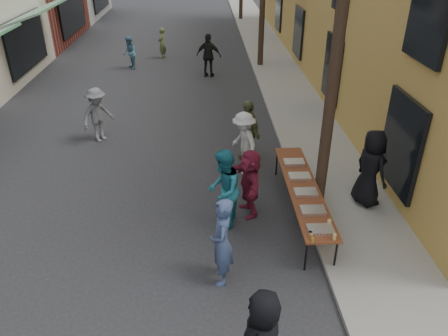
{
  "coord_description": "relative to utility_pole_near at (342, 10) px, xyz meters",
  "views": [
    {
      "loc": [
        1.64,
        -5.69,
        5.9
      ],
      "look_at": [
        2.01,
        2.61,
        1.3
      ],
      "focal_mm": 35.0,
      "sensor_mm": 36.0,
      "label": 1
    }
  ],
  "objects": [
    {
      "name": "ground",
      "position": [
        -4.3,
        -3.0,
        -4.5
      ],
      "size": [
        120.0,
        120.0,
        0.0
      ],
      "primitive_type": "plane",
      "color": "#28282B",
      "rests_on": "ground"
    },
    {
      "name": "sidewalk",
      "position": [
        0.7,
        12.0,
        -4.45
      ],
      "size": [
        2.2,
        60.0,
        0.1
      ],
      "primitive_type": "cube",
      "color": "gray",
      "rests_on": "ground"
    },
    {
      "name": "utility_pole_near",
      "position": [
        0.0,
        0.0,
        0.0
      ],
      "size": [
        0.26,
        0.26,
        9.0
      ],
      "primitive_type": "cylinder",
      "color": "#2D2116",
      "rests_on": "ground"
    },
    {
      "name": "serving_table",
      "position": [
        -0.5,
        -0.36,
        -3.79
      ],
      "size": [
        0.7,
        4.0,
        0.75
      ],
      "color": "brown",
      "rests_on": "ground"
    },
    {
      "name": "catering_tray_sausage",
      "position": [
        -0.5,
        -2.01,
        -3.71
      ],
      "size": [
        0.5,
        0.33,
        0.08
      ],
      "primitive_type": "cube",
      "color": "maroon",
      "rests_on": "serving_table"
    },
    {
      "name": "catering_tray_foil_b",
      "position": [
        -0.5,
        -1.36,
        -3.71
      ],
      "size": [
        0.5,
        0.33,
        0.08
      ],
      "primitive_type": "cube",
      "color": "#B2B2B7",
      "rests_on": "serving_table"
    },
    {
      "name": "catering_tray_buns",
      "position": [
        -0.5,
        -0.66,
        -3.71
      ],
      "size": [
        0.5,
        0.33,
        0.08
      ],
      "primitive_type": "cube",
      "color": "tan",
      "rests_on": "serving_table"
    },
    {
      "name": "catering_tray_foil_d",
      "position": [
        -0.5,
        0.04,
        -3.71
      ],
      "size": [
        0.5,
        0.33,
        0.08
      ],
      "primitive_type": "cube",
      "color": "#B2B2B7",
      "rests_on": "serving_table"
    },
    {
      "name": "catering_tray_buns_end",
      "position": [
        -0.5,
        0.74,
        -3.71
      ],
      "size": [
        0.5,
        0.33,
        0.08
      ],
      "primitive_type": "cube",
      "color": "tan",
      "rests_on": "serving_table"
    },
    {
      "name": "condiment_jar_a",
      "position": [
        -0.72,
        -2.31,
        -3.71
      ],
      "size": [
        0.07,
        0.07,
        0.08
      ],
      "primitive_type": "cylinder",
      "color": "#A57F26",
      "rests_on": "serving_table"
    },
    {
      "name": "condiment_jar_b",
      "position": [
        -0.72,
        -2.21,
        -3.71
      ],
      "size": [
        0.07,
        0.07,
        0.08
      ],
      "primitive_type": "cylinder",
      "color": "#A57F26",
      "rests_on": "serving_table"
    },
    {
      "name": "condiment_jar_c",
      "position": [
        -0.72,
        -2.11,
        -3.71
      ],
      "size": [
        0.07,
        0.07,
        0.08
      ],
      "primitive_type": "cylinder",
      "color": "#A57F26",
      "rests_on": "serving_table"
    },
    {
      "name": "cup_stack",
      "position": [
        -0.3,
        -2.26,
        -3.69
      ],
      "size": [
        0.08,
        0.08,
        0.12
      ],
      "primitive_type": "cylinder",
      "color": "tan",
      "rests_on": "serving_table"
    },
    {
      "name": "guest_front_b",
      "position": [
        -2.42,
        -2.43,
        -3.61
      ],
      "size": [
        0.45,
        0.67,
        1.79
      ],
      "primitive_type": "imported",
      "rotation": [
        0.0,
        0.0,
        -1.61
      ],
      "color": "#41547F",
      "rests_on": "ground"
    },
    {
      "name": "guest_front_c",
      "position": [
        -2.31,
        -0.7,
        -3.57
      ],
      "size": [
        0.87,
        1.02,
        1.86
      ],
      "primitive_type": "imported",
      "rotation": [
        0.0,
        0.0,
        -1.77
      ],
      "color": "teal",
      "rests_on": "ground"
    },
    {
      "name": "guest_front_d",
      "position": [
        -1.67,
        1.73,
        -3.63
      ],
      "size": [
        1.0,
        1.27,
        1.73
      ],
      "primitive_type": "imported",
      "rotation": [
        0.0,
        0.0,
        -1.2
      ],
      "color": "silver",
      "rests_on": "ground"
    },
    {
      "name": "guest_front_e",
      "position": [
        -1.49,
        2.49,
        -3.61
      ],
      "size": [
        0.88,
        1.13,
        1.79
      ],
      "primitive_type": "imported",
      "rotation": [
        0.0,
        0.0,
        -1.08
      ],
      "color": "#5A653B",
      "rests_on": "ground"
    },
    {
      "name": "guest_queue_back",
      "position": [
        -1.7,
        -0.22,
        -3.69
      ],
      "size": [
        0.74,
        1.57,
        1.62
      ],
      "primitive_type": "imported",
      "rotation": [
        0.0,
        0.0,
        -1.39
      ],
      "color": "maroon",
      "rests_on": "ground"
    },
    {
      "name": "server",
      "position": [
        1.11,
        -0.06,
        -3.47
      ],
      "size": [
        0.88,
        1.06,
        1.87
      ],
      "primitive_type": "imported",
      "rotation": [
        0.0,
        0.0,
        1.93
      ],
      "color": "black",
      "rests_on": "sidewalk"
    },
    {
      "name": "passerby_left",
      "position": [
        -5.98,
        3.96,
        -3.65
      ],
      "size": [
        1.19,
        1.24,
        1.7
      ],
      "primitive_type": "imported",
      "rotation": [
        0.0,
        0.0,
        0.86
      ],
      "color": "slate",
      "rests_on": "ground"
    },
    {
      "name": "passerby_mid",
      "position": [
        -2.48,
        10.49,
        -3.56
      ],
      "size": [
        1.19,
        0.73,
        1.89
      ],
      "primitive_type": "imported",
      "rotation": [
        0.0,
        0.0,
        2.88
      ],
      "color": "black",
      "rests_on": "ground"
    },
    {
      "name": "passerby_right",
      "position": [
        -4.8,
        13.73,
        -3.74
      ],
      "size": [
        0.52,
        0.64,
        1.51
      ],
      "primitive_type": "imported",
      "rotation": [
        0.0,
        0.0,
        4.38
      ],
      "color": "#5E673C",
      "rests_on": "ground"
    },
    {
      "name": "passerby_far",
      "position": [
        -6.15,
        11.85,
        -3.75
      ],
      "size": [
        0.75,
        0.86,
        1.5
      ],
      "primitive_type": "imported",
      "rotation": [
        0.0,
        0.0,
        4.99
      ],
      "color": "teal",
      "rests_on": "ground"
    }
  ]
}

